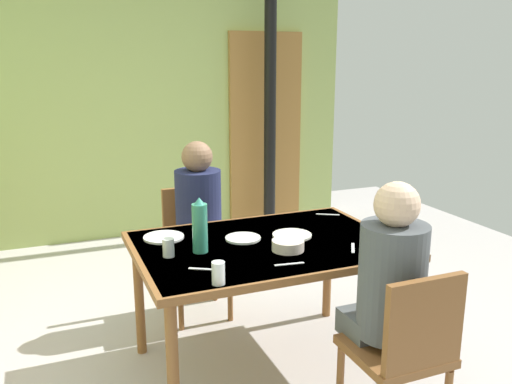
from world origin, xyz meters
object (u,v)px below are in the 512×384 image
Objects in this scene: dining_table at (266,255)px; person_far_diner at (199,208)px; person_near_diner at (390,277)px; chair_near_diner at (405,349)px; water_bottle_green_near at (200,226)px; serving_bowl_center at (288,245)px; chair_far_diner at (195,243)px.

dining_table is 1.83× the size of person_far_diner.
chair_near_diner is at bearing -90.00° from person_near_diner.
serving_bowl_center is at bearing -19.23° from water_bottle_green_near.
dining_table is 0.91m from chair_near_diner.
person_far_diner is (-0.47, 1.55, 0.28)m from chair_near_diner.
person_far_diner is at bearing 103.83° from dining_table.
chair_near_diner is (0.30, -0.84, -0.18)m from dining_table.
chair_far_diner is at bearing 103.10° from serving_bowl_center.
chair_near_diner is at bearing 105.61° from chair_far_diner.
chair_far_diner is (-0.47, 1.69, 0.00)m from chair_near_diner.
chair_far_diner is 1.13× the size of person_near_diner.
person_near_diner reaches higher than chair_near_diner.
chair_near_diner is 1.00× the size of chair_far_diner.
dining_table is at bearing 103.83° from person_far_diner.
chair_near_diner is at bearing 106.90° from person_far_diner.
serving_bowl_center is (-0.24, 0.69, 0.28)m from chair_near_diner.
chair_far_diner reaches higher than serving_bowl_center.
serving_bowl_center is (0.43, -0.15, -0.11)m from water_bottle_green_near.
person_far_diner reaches higher than dining_table.
chair_far_diner is (-0.17, 0.84, -0.18)m from dining_table.
serving_bowl_center is at bearing 113.35° from person_near_diner.
dining_table is 1.83× the size of person_near_diner.
person_far_diner is at bearing 74.27° from water_bottle_green_near.
person_far_diner is at bearing 108.43° from person_near_diner.
chair_far_diner is 1.06m from serving_bowl_center.
person_near_diner is at bearing 90.00° from chair_near_diner.
serving_bowl_center reaches higher than dining_table.
water_bottle_green_near reaches higher than chair_far_diner.
chair_near_diner is 2.98× the size of water_bottle_green_near.
chair_near_diner is 0.31m from person_near_diner.
water_bottle_green_near reaches higher than chair_near_diner.
person_far_diner is (-0.17, 0.71, 0.10)m from dining_table.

